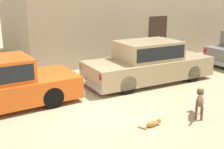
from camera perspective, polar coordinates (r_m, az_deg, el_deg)
The scene contains 4 objects.
ground_plane at distance 7.79m, azimuth -3.38°, elevation -7.38°, with size 80.00×80.00×0.00m, color tan.
parked_sedan_second at distance 10.27m, azimuth 7.41°, elevation 2.57°, with size 4.89×1.95×1.50m.
stray_dog_spotted at distance 7.69m, azimuth 17.46°, elevation -4.99°, with size 0.83×0.76×0.67m.
stray_cat at distance 6.96m, azimuth 8.40°, elevation -9.77°, with size 0.60×0.22×0.17m.
Camera 1 is at (-3.21, -6.41, 3.06)m, focal length 44.94 mm.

